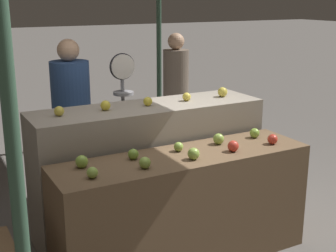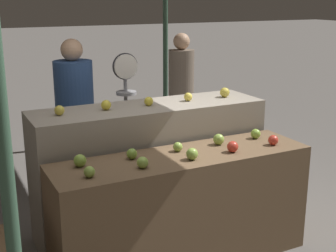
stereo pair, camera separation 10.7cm
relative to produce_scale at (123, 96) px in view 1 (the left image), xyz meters
name	(u,v)px [view 1 (the left image)]	position (x,y,z in m)	size (l,w,h in m)	color
display_counter_front	(184,209)	(-0.07, -1.31, -0.64)	(2.01, 0.55, 0.87)	brown
display_counter_back	(149,169)	(-0.07, -0.71, -0.51)	(2.01, 0.55, 1.13)	gray
apple_front_0	(92,173)	(-0.83, -1.42, -0.16)	(0.08, 0.08, 0.08)	#8EB247
apple_front_1	(145,163)	(-0.45, -1.42, -0.16)	(0.08, 0.08, 0.08)	#8EB247
apple_front_2	(194,154)	(-0.06, -1.43, -0.16)	(0.09, 0.09, 0.09)	#8EB247
apple_front_3	(233,146)	(0.30, -1.42, -0.16)	(0.09, 0.09, 0.09)	red
apple_front_4	(273,139)	(0.69, -1.41, -0.16)	(0.08, 0.08, 0.08)	red
apple_front_5	(82,162)	(-0.83, -1.20, -0.16)	(0.09, 0.09, 0.09)	#84AD3D
apple_front_6	(133,154)	(-0.44, -1.22, -0.16)	(0.08, 0.08, 0.08)	#7AA338
apple_front_7	(179,147)	(-0.06, -1.21, -0.17)	(0.07, 0.07, 0.07)	#8EB247
apple_front_8	(219,139)	(0.31, -1.21, -0.16)	(0.09, 0.09, 0.09)	#8EB247
apple_front_9	(255,133)	(0.67, -1.21, -0.16)	(0.08, 0.08, 0.08)	#84AD3D
apple_back_0	(59,111)	(-0.83, -0.71, 0.10)	(0.08, 0.08, 0.08)	gold
apple_back_1	(105,105)	(-0.45, -0.70, 0.10)	(0.08, 0.08, 0.08)	gold
apple_back_2	(148,101)	(-0.08, -0.72, 0.09)	(0.08, 0.08, 0.08)	gold
apple_back_3	(187,97)	(0.30, -0.71, 0.09)	(0.07, 0.07, 0.07)	yellow
apple_back_4	(223,92)	(0.68, -0.71, 0.10)	(0.09, 0.09, 0.09)	gold
produce_scale	(123,96)	(0.00, 0.00, 0.00)	(0.26, 0.20, 1.50)	#99999E
person_vendor_at_scale	(72,110)	(-0.45, 0.26, -0.14)	(0.51, 0.51, 1.63)	#2D2D38
person_customer_right	(176,86)	(1.14, 0.97, -0.16)	(0.44, 0.44, 1.58)	#2D2D38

